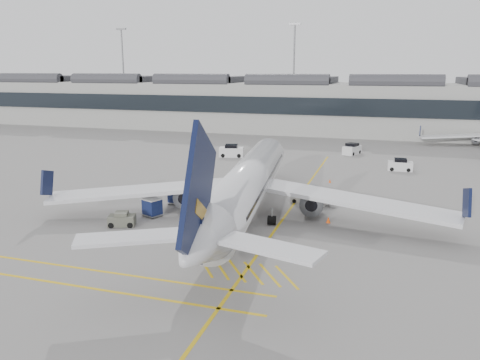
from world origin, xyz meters
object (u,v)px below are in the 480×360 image
(baggage_cart_a, at_px, (213,214))
(pushback_tug, at_px, (122,220))
(ramp_agent_b, at_px, (226,205))
(airliner_main, at_px, (247,184))
(ramp_agent_a, at_px, (209,204))
(belt_loader, at_px, (308,198))

(baggage_cart_a, distance_m, pushback_tug, 8.36)
(ramp_agent_b, xyz_separation_m, pushback_tug, (-7.90, -6.24, -0.39))
(airliner_main, bearing_deg, baggage_cart_a, -139.99)
(baggage_cart_a, bearing_deg, pushback_tug, -149.05)
(airliner_main, height_order, ramp_agent_a, airliner_main)
(ramp_agent_b, bearing_deg, airliner_main, 149.41)
(airliner_main, relative_size, pushback_tug, 15.54)
(pushback_tug, bearing_deg, ramp_agent_a, 25.76)
(airliner_main, relative_size, ramp_agent_a, 24.03)
(airliner_main, xyz_separation_m, belt_loader, (4.91, 6.53, -2.74))
(baggage_cart_a, bearing_deg, belt_loader, 58.38)
(belt_loader, bearing_deg, airliner_main, -114.65)
(ramp_agent_b, bearing_deg, pushback_tug, 13.05)
(belt_loader, distance_m, ramp_agent_b, 9.56)
(ramp_agent_b, distance_m, pushback_tug, 10.08)
(airliner_main, distance_m, belt_loader, 8.62)
(ramp_agent_a, bearing_deg, ramp_agent_b, -14.06)
(belt_loader, height_order, ramp_agent_a, belt_loader)
(pushback_tug, bearing_deg, baggage_cart_a, 4.37)
(belt_loader, distance_m, baggage_cart_a, 11.82)
(belt_loader, distance_m, ramp_agent_a, 11.01)
(belt_loader, height_order, baggage_cart_a, belt_loader)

